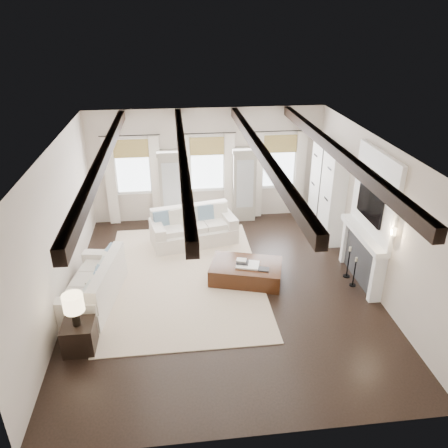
{
  "coord_description": "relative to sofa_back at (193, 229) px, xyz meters",
  "views": [
    {
      "loc": [
        -0.9,
        -7.97,
        5.49
      ],
      "look_at": [
        0.14,
        0.88,
        1.15
      ],
      "focal_mm": 35.0,
      "sensor_mm": 36.0,
      "label": 1
    }
  ],
  "objects": [
    {
      "name": "sofa_back",
      "position": [
        0.0,
        0.0,
        0.0
      ],
      "size": [
        2.32,
        1.42,
        0.93
      ],
      "color": "white",
      "rests_on": "ground"
    },
    {
      "name": "book_upper",
      "position": [
        0.98,
        -1.97,
        0.13
      ],
      "size": [
        0.26,
        0.23,
        0.03
      ],
      "primitive_type": "cube",
      "rotation": [
        0.0,
        0.0,
        -0.29
      ],
      "color": "beige",
      "rests_on": "book_lower"
    },
    {
      "name": "book_lower",
      "position": [
        1.0,
        -2.0,
        0.1
      ],
      "size": [
        0.31,
        0.27,
        0.04
      ],
      "primitive_type": "cube",
      "rotation": [
        0.0,
        0.0,
        -0.29
      ],
      "color": "#262628",
      "rests_on": "tray"
    },
    {
      "name": "room_shell",
      "position": [
        1.26,
        -1.39,
        1.51
      ],
      "size": [
        6.54,
        7.54,
        3.22
      ],
      "color": "beige",
      "rests_on": "ground"
    },
    {
      "name": "sofa_left",
      "position": [
        -2.17,
        -2.42,
        -0.01
      ],
      "size": [
        1.27,
        2.22,
        0.9
      ],
      "color": "white",
      "rests_on": "ground"
    },
    {
      "name": "tray",
      "position": [
        1.11,
        -2.06,
        0.06
      ],
      "size": [
        0.59,
        0.51,
        0.04
      ],
      "primitive_type": "cube",
      "rotation": [
        0.0,
        0.0,
        -0.29
      ],
      "color": "white",
      "rests_on": "ottoman"
    },
    {
      "name": "ground",
      "position": [
        0.51,
        -2.28,
        -0.38
      ],
      "size": [
        7.5,
        7.5,
        0.0
      ],
      "primitive_type": "plane",
      "color": "black",
      "rests_on": "ground"
    },
    {
      "name": "lamp_back",
      "position": [
        -0.77,
        1.52,
        0.59
      ],
      "size": [
        0.34,
        0.34,
        0.58
      ],
      "color": "black",
      "rests_on": "side_table_back"
    },
    {
      "name": "ottoman",
      "position": [
        1.09,
        -1.99,
        -0.17
      ],
      "size": [
        1.78,
        1.39,
        0.41
      ],
      "primitive_type": "cube",
      "rotation": [
        0.0,
        0.0,
        -0.29
      ],
      "color": "black",
      "rests_on": "ground"
    },
    {
      "name": "side_table_back",
      "position": [
        -0.77,
        1.52,
        -0.09
      ],
      "size": [
        0.38,
        0.38,
        0.57
      ],
      "primitive_type": "cube",
      "color": "black",
      "rests_on": "ground"
    },
    {
      "name": "candlestick_near",
      "position": [
        3.41,
        -2.5,
        -0.08
      ],
      "size": [
        0.15,
        0.15,
        0.72
      ],
      "color": "black",
      "rests_on": "ground"
    },
    {
      "name": "area_rug",
      "position": [
        -0.32,
        -1.69,
        -0.37
      ],
      "size": [
        3.5,
        5.0,
        0.02
      ],
      "primitive_type": "cube",
      "color": "beige",
      "rests_on": "ground"
    },
    {
      "name": "book_loose",
      "position": [
        1.42,
        -2.28,
        0.05
      ],
      "size": [
        0.28,
        0.24,
        0.03
      ],
      "primitive_type": "cube",
      "rotation": [
        0.0,
        0.0,
        -0.29
      ],
      "color": "#262628",
      "rests_on": "ottoman"
    },
    {
      "name": "side_table_front",
      "position": [
        -2.24,
        -3.88,
        -0.1
      ],
      "size": [
        0.55,
        0.55,
        0.55
      ],
      "primitive_type": "cube",
      "color": "black",
      "rests_on": "ground"
    },
    {
      "name": "candlestick_far",
      "position": [
        3.41,
        -2.13,
        -0.05
      ],
      "size": [
        0.16,
        0.16,
        0.77
      ],
      "color": "black",
      "rests_on": "ground"
    },
    {
      "name": "lamp_front",
      "position": [
        -2.24,
        -3.88,
        0.6
      ],
      "size": [
        0.36,
        0.36,
        0.62
      ],
      "color": "black",
      "rests_on": "side_table_front"
    }
  ]
}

